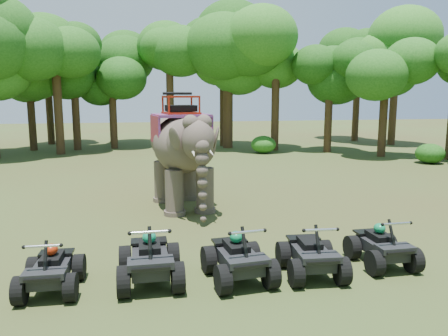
{
  "coord_description": "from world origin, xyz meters",
  "views": [
    {
      "loc": [
        -2.26,
        -10.47,
        3.88
      ],
      "look_at": [
        0.0,
        1.2,
        1.9
      ],
      "focal_mm": 35.0,
      "sensor_mm": 36.0,
      "label": 1
    }
  ],
  "objects_px": {
    "atv_1": "(150,252)",
    "atv_4": "(382,241)",
    "atv_2": "(238,251)",
    "atv_3": "(311,248)",
    "atv_0": "(51,264)",
    "elephant": "(182,151)"
  },
  "relations": [
    {
      "from": "atv_1",
      "to": "atv_3",
      "type": "xyz_separation_m",
      "value": [
        3.45,
        -0.26,
        -0.05
      ]
    },
    {
      "from": "atv_2",
      "to": "atv_3",
      "type": "bearing_deg",
      "value": -7.48
    },
    {
      "from": "atv_3",
      "to": "atv_4",
      "type": "bearing_deg",
      "value": 11.41
    },
    {
      "from": "atv_4",
      "to": "elephant",
      "type": "bearing_deg",
      "value": 122.07
    },
    {
      "from": "elephant",
      "to": "atv_0",
      "type": "distance_m",
      "value": 7.2
    },
    {
      "from": "atv_3",
      "to": "atv_4",
      "type": "height_order",
      "value": "atv_3"
    },
    {
      "from": "atv_0",
      "to": "atv_2",
      "type": "relative_size",
      "value": 0.91
    },
    {
      "from": "atv_2",
      "to": "atv_3",
      "type": "relative_size",
      "value": 1.03
    },
    {
      "from": "atv_0",
      "to": "atv_4",
      "type": "bearing_deg",
      "value": 1.65
    },
    {
      "from": "atv_0",
      "to": "atv_2",
      "type": "xyz_separation_m",
      "value": [
        3.79,
        -0.19,
        0.06
      ]
    },
    {
      "from": "elephant",
      "to": "atv_2",
      "type": "xyz_separation_m",
      "value": [
        0.54,
        -6.46,
        -1.35
      ]
    },
    {
      "from": "atv_0",
      "to": "atv_3",
      "type": "xyz_separation_m",
      "value": [
        5.4,
        -0.24,
        0.04
      ]
    },
    {
      "from": "atv_2",
      "to": "atv_4",
      "type": "distance_m",
      "value": 3.44
    },
    {
      "from": "atv_0",
      "to": "atv_2",
      "type": "height_order",
      "value": "atv_2"
    },
    {
      "from": "elephant",
      "to": "atv_1",
      "type": "xyz_separation_m",
      "value": [
        -1.3,
        -6.25,
        -1.32
      ]
    },
    {
      "from": "atv_3",
      "to": "atv_4",
      "type": "xyz_separation_m",
      "value": [
        1.82,
        0.23,
        -0.03
      ]
    },
    {
      "from": "atv_1",
      "to": "atv_4",
      "type": "xyz_separation_m",
      "value": [
        5.27,
        -0.03,
        -0.07
      ]
    },
    {
      "from": "atv_0",
      "to": "atv_3",
      "type": "distance_m",
      "value": 5.41
    },
    {
      "from": "atv_1",
      "to": "atv_4",
      "type": "height_order",
      "value": "atv_1"
    },
    {
      "from": "atv_1",
      "to": "atv_4",
      "type": "bearing_deg",
      "value": -0.64
    },
    {
      "from": "elephant",
      "to": "atv_3",
      "type": "xyz_separation_m",
      "value": [
        2.15,
        -6.51,
        -1.37
      ]
    },
    {
      "from": "elephant",
      "to": "atv_4",
      "type": "relative_size",
      "value": 2.97
    }
  ]
}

